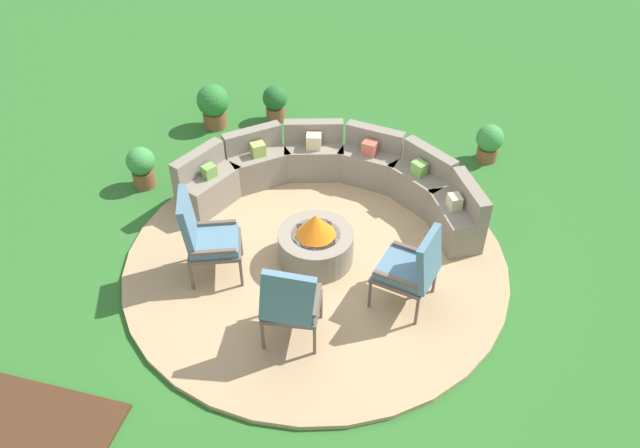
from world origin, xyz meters
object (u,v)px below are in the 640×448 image
curved_stone_bench (336,176)px  potted_plant_1 (275,102)px  fire_pit (316,243)px  potted_plant_0 (142,166)px  potted_plant_2 (213,104)px  potted_plant_3 (489,142)px  lounge_chair_back_left (413,267)px  lounge_chair_front_left (205,236)px  lounge_chair_front_right (290,302)px

curved_stone_bench → potted_plant_1: (-1.43, 1.77, -0.05)m
fire_pit → potted_plant_0: bearing=161.5°
fire_pit → curved_stone_bench: bearing=93.0°
potted_plant_0 → potted_plant_2: 1.77m
curved_stone_bench → potted_plant_3: 2.44m
fire_pit → lounge_chair_back_left: 1.29m
lounge_chair_front_left → potted_plant_3: (3.02, 3.34, -0.32)m
fire_pit → potted_plant_1: fire_pit is taller
fire_pit → lounge_chair_front_left: lounge_chair_front_left is taller
curved_stone_bench → potted_plant_2: bearing=149.9°
fire_pit → curved_stone_bench: curved_stone_bench is taller
lounge_chair_back_left → potted_plant_3: bearing=1.2°
fire_pit → lounge_chair_back_left: lounge_chair_back_left is taller
lounge_chair_front_right → lounge_chair_back_left: size_ratio=1.08×
lounge_chair_back_left → potted_plant_2: lounge_chair_back_left is taller
potted_plant_3 → lounge_chair_front_right: bearing=-113.9°
lounge_chair_front_right → potted_plant_3: lounge_chair_front_right is taller
fire_pit → potted_plant_0: size_ratio=1.49×
curved_stone_bench → lounge_chair_back_left: lounge_chair_back_left is taller
potted_plant_0 → potted_plant_2: bearing=78.2°
lounge_chair_back_left → potted_plant_3: size_ratio=1.80×
potted_plant_2 → potted_plant_1: bearing=26.6°
potted_plant_0 → lounge_chair_front_right: bearing=-37.8°
lounge_chair_front_right → potted_plant_2: lounge_chair_front_right is taller
fire_pit → potted_plant_1: (-1.50, 3.08, 0.00)m
fire_pit → lounge_chair_front_left: bearing=-154.9°
fire_pit → lounge_chair_front_left: 1.31m
potted_plant_1 → potted_plant_2: size_ratio=0.83×
lounge_chair_front_right → lounge_chair_back_left: bearing=30.1°
lounge_chair_front_left → potted_plant_0: size_ratio=1.88×
potted_plant_0 → potted_plant_2: potted_plant_2 is taller
lounge_chair_front_left → potted_plant_1: 3.65m
potted_plant_0 → lounge_chair_back_left: bearing=-18.6°
fire_pit → lounge_chair_back_left: (1.19, -0.41, 0.28)m
lounge_chair_front_left → potted_plant_1: lounge_chair_front_left is taller
curved_stone_bench → potted_plant_1: curved_stone_bench is taller
fire_pit → potted_plant_3: bearing=56.3°
potted_plant_2 → potted_plant_3: 4.24m
potted_plant_0 → potted_plant_1: size_ratio=1.02×
potted_plant_3 → fire_pit: bearing=-123.7°
curved_stone_bench → potted_plant_0: curved_stone_bench is taller
fire_pit → potted_plant_2: size_ratio=1.27×
potted_plant_0 → potted_plant_3: (4.60, 1.88, -0.03)m
potted_plant_1 → fire_pit: bearing=-64.0°
fire_pit → potted_plant_1: size_ratio=1.52×
lounge_chair_back_left → potted_plant_2: (-3.56, 3.05, -0.20)m
lounge_chair_front_left → curved_stone_bench: bearing=128.8°
curved_stone_bench → lounge_chair_front_left: lounge_chair_front_left is taller
curved_stone_bench → potted_plant_2: 2.66m
lounge_chair_back_left → potted_plant_2: 4.70m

